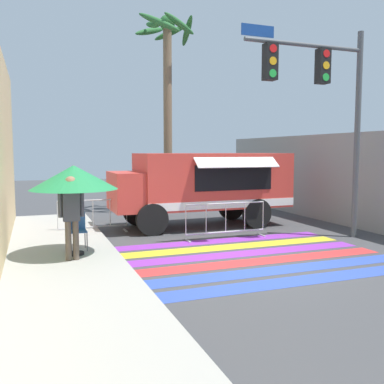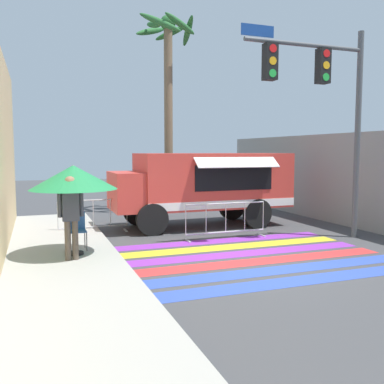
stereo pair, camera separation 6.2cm
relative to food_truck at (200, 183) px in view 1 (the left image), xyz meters
The scene contains 12 objects.
ground_plane 4.83m from the food_truck, 96.00° to the right, with size 60.00×60.00×0.00m, color #424244.
sidewalk_left 7.25m from the food_truck, 139.81° to the right, with size 4.40×16.00×0.14m.
concrete_wall_right 4.83m from the food_truck, 19.28° to the right, with size 0.20×16.00×3.02m.
crosswalk_painted 4.45m from the food_truck, 96.58° to the right, with size 6.40×4.36×0.01m.
food_truck is the anchor object (origin of this frame).
traffic_signal_pole 4.65m from the food_truck, 54.03° to the right, with size 3.71×0.29×5.67m.
patio_umbrella 5.22m from the food_truck, 143.36° to the right, with size 1.89×1.89×1.98m.
folding_chair 4.89m from the food_truck, 147.98° to the right, with size 0.42×0.42×0.86m.
vendor_person 5.57m from the food_truck, 140.37° to the right, with size 0.53×0.23×1.77m.
barricade_front 2.21m from the food_truck, 90.44° to the right, with size 2.39×0.44×1.00m.
barricade_side 3.50m from the food_truck, behind, with size 2.04×0.44×1.00m.
palm_tree 5.37m from the food_truck, 89.00° to the left, with size 2.30×2.66×7.70m.
Camera 1 is at (-4.54, -8.11, 2.42)m, focal length 40.00 mm.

